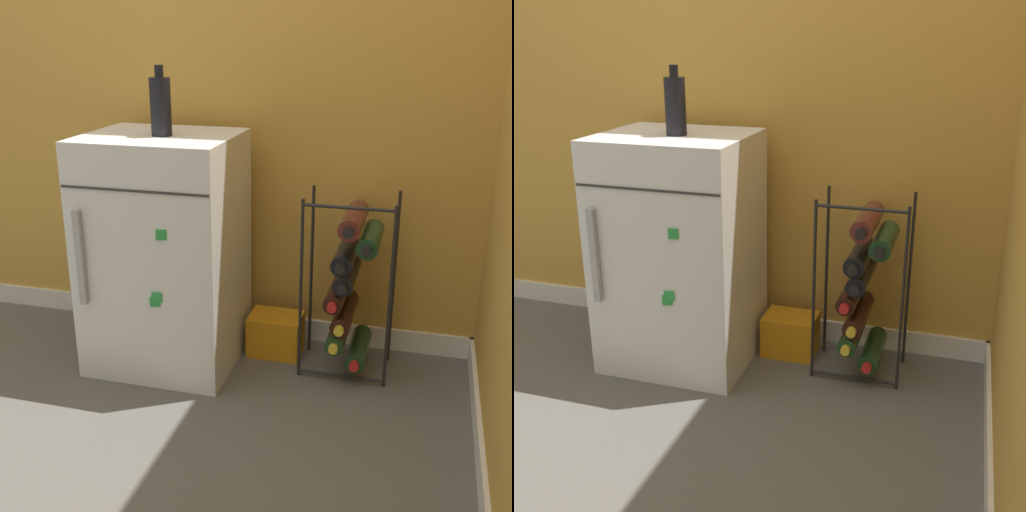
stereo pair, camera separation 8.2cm
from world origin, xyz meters
TOP-DOWN VIEW (x-y plane):
  - ground_plane at (0.00, 0.00)m, footprint 14.00×14.00m
  - wall_back at (0.00, 0.58)m, footprint 6.88×0.07m
  - mini_fridge at (-0.22, 0.25)m, footprint 0.54×0.50m
  - wine_rack at (0.47, 0.35)m, footprint 0.33×0.33m
  - soda_box at (0.17, 0.40)m, footprint 0.21×0.16m
  - fridge_top_bottle at (-0.20, 0.23)m, footprint 0.07×0.07m

SIDE VIEW (x-z plane):
  - ground_plane at x=0.00m, z-range 0.00..0.00m
  - soda_box at x=0.17m, z-range 0.00..0.16m
  - wine_rack at x=0.47m, z-range 0.01..0.69m
  - mini_fridge at x=-0.22m, z-range 0.00..0.88m
  - fridge_top_bottle at x=-0.20m, z-range 0.87..1.11m
  - wall_back at x=0.00m, z-range -0.01..2.49m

